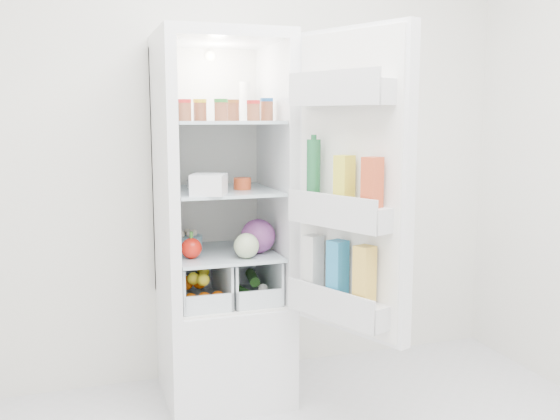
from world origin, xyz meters
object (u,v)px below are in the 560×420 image
object	(u,v)px
red_cabbage	(258,236)
fridge_door	(349,192)
mushroom_bowl	(187,243)
refrigerator	(221,265)

from	to	relation	value
red_cabbage	fridge_door	size ratio (longest dim) A/B	0.13
mushroom_bowl	fridge_door	world-z (taller)	fridge_door
mushroom_bowl	fridge_door	size ratio (longest dim) A/B	0.12
fridge_door	refrigerator	bearing A→B (deg)	11.28
refrigerator	mushroom_bowl	xyz separation A→B (m)	(-0.17, 0.03, 0.12)
refrigerator	red_cabbage	size ratio (longest dim) A/B	10.76
red_cabbage	mushroom_bowl	xyz separation A→B (m)	(-0.32, 0.17, -0.05)
red_cabbage	mushroom_bowl	size ratio (longest dim) A/B	1.08
refrigerator	red_cabbage	xyz separation A→B (m)	(0.15, -0.14, 0.17)
refrigerator	mushroom_bowl	size ratio (longest dim) A/B	11.61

